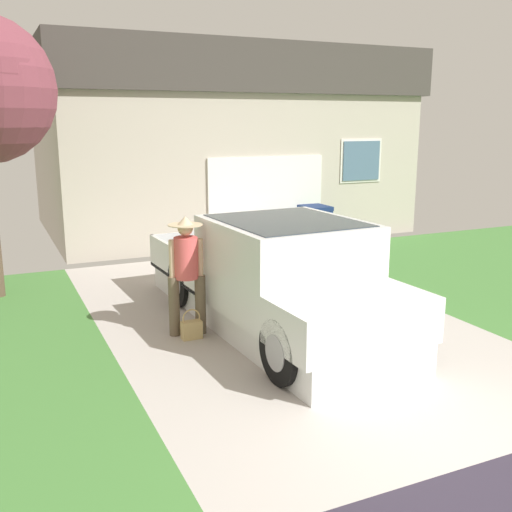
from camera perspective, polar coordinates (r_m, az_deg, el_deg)
The scene contains 5 objects.
pickup_truck at distance 8.58m, azimuth 2.38°, elevation -2.48°, with size 2.27×5.52×1.68m.
person_with_hat at distance 8.44m, azimuth -6.72°, elevation -1.18°, with size 0.53×0.49×1.73m.
handbag at distance 8.50m, azimuth -6.22°, elevation -6.96°, with size 0.29×0.15×0.44m.
house_with_garage at distance 17.31m, azimuth -4.00°, elevation 11.01°, with size 9.69×6.74×4.85m.
wheeled_trash_bin at distance 14.23m, azimuth 5.68°, elevation 2.91°, with size 0.60×0.72×1.05m.
Camera 1 is at (-3.93, -3.53, 3.03)m, focal length 41.56 mm.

